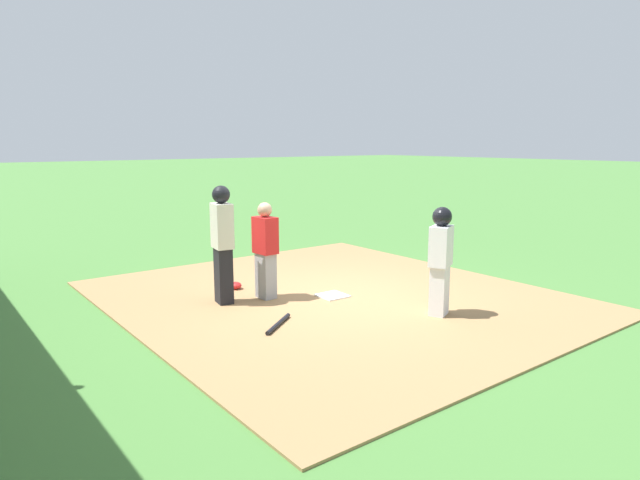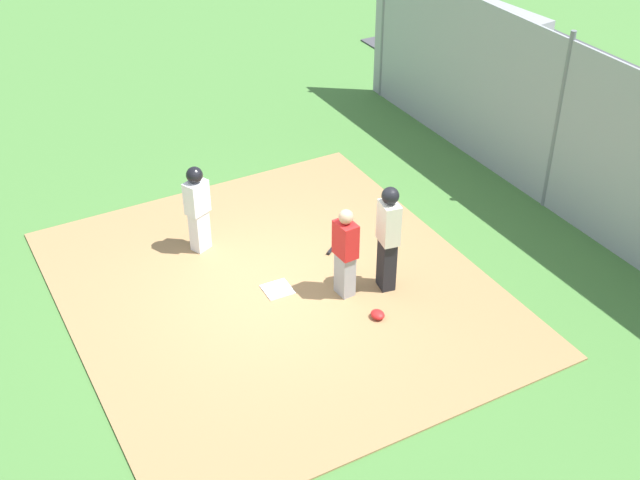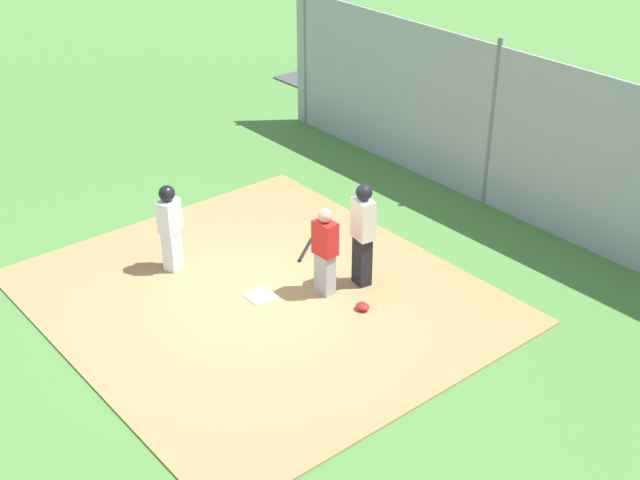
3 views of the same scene
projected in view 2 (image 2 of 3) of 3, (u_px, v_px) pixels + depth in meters
name	position (u px, v px, depth m)	size (l,w,h in m)	color
ground_plane	(278.00, 291.00, 13.24)	(140.00, 140.00, 0.00)	#477A38
dirt_infield	(278.00, 291.00, 13.23)	(7.20, 6.40, 0.03)	#9E774C
home_plate	(277.00, 289.00, 13.22)	(0.44, 0.44, 0.02)	white
catcher	(345.00, 252.00, 12.72)	(0.39, 0.28, 1.54)	#9E9EA3
umpire	(388.00, 236.00, 12.76)	(0.42, 0.32, 1.83)	black
runner	(197.00, 204.00, 13.71)	(0.39, 0.45, 1.58)	silver
baseball_bat	(338.00, 242.00, 14.32)	(0.06, 0.06, 0.81)	black
catcher_mask	(378.00, 315.00, 12.61)	(0.24, 0.20, 0.12)	red
backstop_fence	(557.00, 127.00, 14.56)	(12.00, 0.10, 3.35)	#93999E
parked_car_silver	(492.00, 40.00, 20.90)	(4.36, 2.22, 1.28)	#B2B2B7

